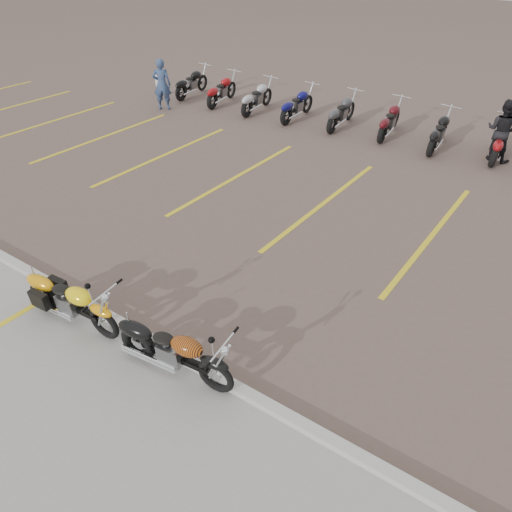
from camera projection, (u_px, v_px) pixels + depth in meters
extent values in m
plane|color=brown|center=(223.00, 282.00, 9.57)|extent=(100.00, 100.00, 0.00)
cube|color=#9E9B93|center=(8.00, 448.00, 6.50)|extent=(60.00, 5.00, 0.01)
cube|color=#ADAAA3|center=(146.00, 338.00, 8.17)|extent=(60.00, 0.18, 0.12)
torus|color=black|center=(106.00, 324.00, 8.10)|extent=(0.61, 0.14, 0.60)
torus|color=black|center=(46.00, 295.00, 8.73)|extent=(0.65, 0.20, 0.64)
cube|color=black|center=(74.00, 306.00, 8.38)|extent=(1.21, 0.20, 0.09)
cube|color=slate|center=(72.00, 303.00, 8.37)|extent=(0.41, 0.31, 0.32)
ellipsoid|color=yellow|center=(81.00, 296.00, 8.09)|extent=(0.56, 0.33, 0.28)
ellipsoid|color=black|center=(64.00, 289.00, 8.29)|extent=(0.38, 0.27, 0.11)
torus|color=black|center=(217.00, 376.00, 7.16)|extent=(0.61, 0.17, 0.60)
torus|color=black|center=(139.00, 343.00, 7.74)|extent=(0.65, 0.23, 0.63)
cube|color=black|center=(176.00, 356.00, 7.42)|extent=(1.20, 0.24, 0.09)
cube|color=slate|center=(173.00, 352.00, 7.40)|extent=(0.41, 0.32, 0.31)
ellipsoid|color=black|center=(189.00, 346.00, 7.13)|extent=(0.56, 0.35, 0.28)
ellipsoid|color=black|center=(165.00, 338.00, 7.32)|extent=(0.38, 0.28, 0.11)
imported|color=navy|center=(162.00, 84.00, 18.16)|extent=(0.79, 0.72, 1.80)
imported|color=black|center=(502.00, 130.00, 14.12)|extent=(0.96, 0.80, 1.75)
cube|color=silver|center=(158.00, 83.00, 19.87)|extent=(0.18, 0.18, 1.00)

